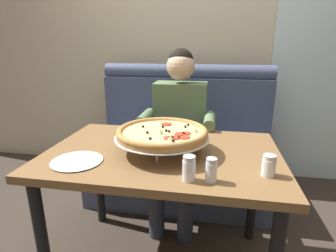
# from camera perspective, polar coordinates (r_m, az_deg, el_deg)

# --- Properties ---
(back_wall_with_window) EXTENTS (6.00, 0.12, 2.80)m
(back_wall_with_window) POSITION_cam_1_polar(r_m,az_deg,el_deg) (2.76, 4.98, 19.11)
(back_wall_with_window) COLOR beige
(back_wall_with_window) RESTS_ON ground_plane
(booth_bench) EXTENTS (1.53, 0.78, 1.13)m
(booth_bench) POSITION_cam_1_polar(r_m,az_deg,el_deg) (2.37, 3.05, -5.27)
(booth_bench) COLOR #424C6B
(booth_bench) RESTS_ON ground_plane
(dining_table) EXTENTS (1.23, 0.81, 0.75)m
(dining_table) POSITION_cam_1_polar(r_m,az_deg,el_deg) (1.48, -1.14, -8.76)
(dining_table) COLOR brown
(dining_table) RESTS_ON ground_plane
(diner_main) EXTENTS (0.54, 0.64, 1.27)m
(diner_main) POSITION_cam_1_polar(r_m,az_deg,el_deg) (2.02, 2.36, 0.10)
(diner_main) COLOR #2D3342
(diner_main) RESTS_ON ground_plane
(pizza) EXTENTS (0.50, 0.50, 0.14)m
(pizza) POSITION_cam_1_polar(r_m,az_deg,el_deg) (1.39, -1.36, -1.52)
(pizza) COLOR silver
(pizza) RESTS_ON dining_table
(shaker_pepper_flakes) EXTENTS (0.06, 0.06, 0.10)m
(shaker_pepper_flakes) POSITION_cam_1_polar(r_m,az_deg,el_deg) (1.24, 20.73, -8.20)
(shaker_pepper_flakes) COLOR white
(shaker_pepper_flakes) RESTS_ON dining_table
(shaker_oregano) EXTENTS (0.06, 0.06, 0.11)m
(shaker_oregano) POSITION_cam_1_polar(r_m,az_deg,el_deg) (1.13, 4.49, -9.41)
(shaker_oregano) COLOR white
(shaker_oregano) RESTS_ON dining_table
(shaker_parmesan) EXTENTS (0.05, 0.05, 0.10)m
(shaker_parmesan) POSITION_cam_1_polar(r_m,az_deg,el_deg) (1.13, 9.22, -9.63)
(shaker_parmesan) COLOR white
(shaker_parmesan) RESTS_ON dining_table
(plate_near_left) EXTENTS (0.25, 0.25, 0.02)m
(plate_near_left) POSITION_cam_1_polar(r_m,az_deg,el_deg) (1.38, -18.92, -6.85)
(plate_near_left) COLOR white
(plate_near_left) RESTS_ON dining_table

